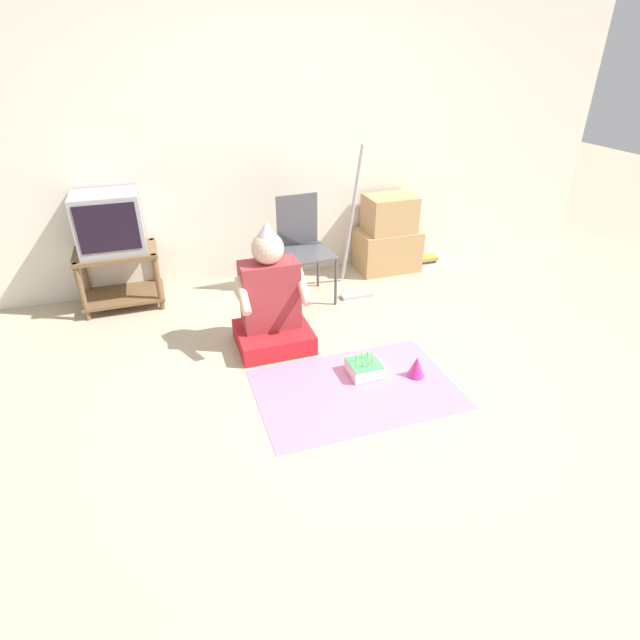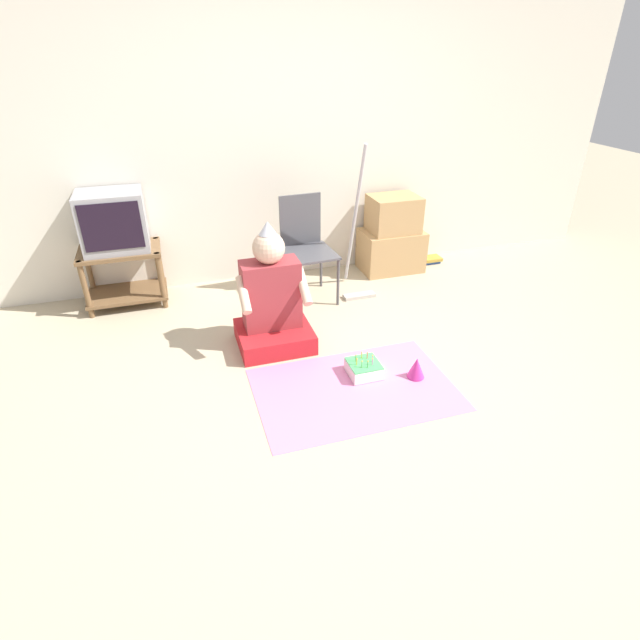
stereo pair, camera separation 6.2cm
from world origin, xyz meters
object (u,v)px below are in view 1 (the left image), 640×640
at_px(cardboard_box_stack, 388,237).
at_px(dust_mop, 354,252).
at_px(birthday_cake, 364,368).
at_px(tv, 109,223).
at_px(folding_chair, 302,242).
at_px(party_hat_blue, 416,366).
at_px(book_pile, 427,259).
at_px(person_seated, 271,305).

relative_size(cardboard_box_stack, dust_mop, 0.56).
height_order(dust_mop, birthday_cake, dust_mop).
bearing_deg(dust_mop, cardboard_box_stack, 37.15).
height_order(tv, cardboard_box_stack, tv).
distance_m(tv, folding_chair, 1.53).
bearing_deg(party_hat_blue, folding_chair, 103.97).
bearing_deg(tv, party_hat_blue, -43.16).
xyz_separation_m(dust_mop, party_hat_blue, (-0.08, -1.32, -0.31)).
height_order(folding_chair, party_hat_blue, folding_chair).
relative_size(book_pile, person_seated, 0.19).
bearing_deg(party_hat_blue, dust_mop, 86.71).
distance_m(folding_chair, book_pile, 1.51).
bearing_deg(folding_chair, cardboard_box_stack, 17.07).
bearing_deg(folding_chair, birthday_cake, -88.53).
xyz_separation_m(person_seated, party_hat_blue, (0.80, -0.71, -0.24)).
bearing_deg(book_pile, dust_mop, -157.30).
relative_size(folding_chair, dust_mop, 0.67).
distance_m(person_seated, birthday_cake, 0.80).
xyz_separation_m(folding_chair, book_pile, (1.40, 0.31, -0.45)).
bearing_deg(cardboard_box_stack, tv, 179.60).
relative_size(dust_mop, book_pile, 7.17).
bearing_deg(birthday_cake, tv, 133.61).
xyz_separation_m(dust_mop, birthday_cake, (-0.39, -1.19, -0.33)).
distance_m(dust_mop, birthday_cake, 1.29).
bearing_deg(tv, dust_mop, -11.90).
bearing_deg(dust_mop, person_seated, -145.16).
distance_m(dust_mop, party_hat_blue, 1.35).
bearing_deg(person_seated, tv, 135.56).
bearing_deg(party_hat_blue, book_pile, 58.65).
distance_m(birthday_cake, party_hat_blue, 0.35).
distance_m(dust_mop, book_pile, 1.11).
bearing_deg(party_hat_blue, cardboard_box_stack, 71.05).
bearing_deg(book_pile, tv, -179.89).
height_order(book_pile, party_hat_blue, party_hat_blue).
relative_size(folding_chair, party_hat_blue, 6.05).
distance_m(book_pile, birthday_cake, 2.10).
bearing_deg(cardboard_box_stack, person_seated, -144.30).
bearing_deg(birthday_cake, book_pile, 49.35).
bearing_deg(tv, birthday_cake, -46.39).
xyz_separation_m(folding_chair, birthday_cake, (0.03, -1.28, -0.44)).
bearing_deg(person_seated, birthday_cake, -50.14).
distance_m(tv, cardboard_box_stack, 2.45).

